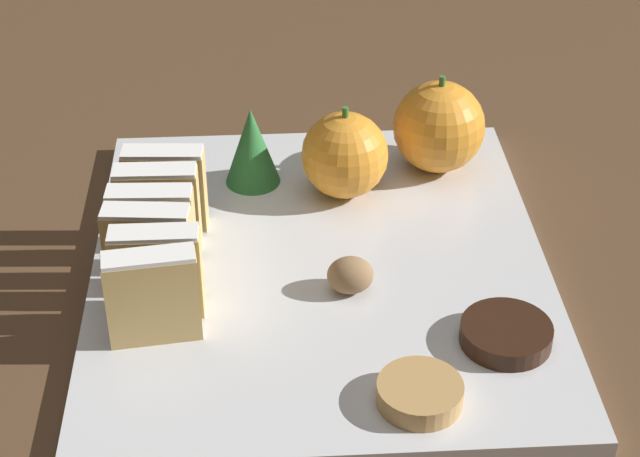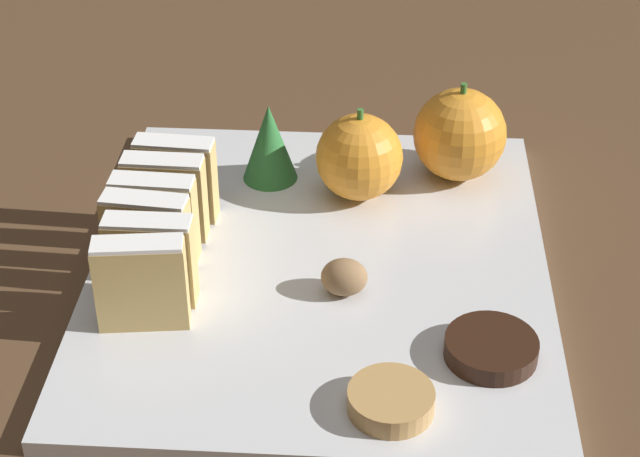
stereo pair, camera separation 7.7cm
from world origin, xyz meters
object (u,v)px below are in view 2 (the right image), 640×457
at_px(orange_far, 359,157).
at_px(chocolate_cookie, 491,348).
at_px(walnut, 344,277).
at_px(orange_near, 460,135).

relative_size(orange_far, chocolate_cookie, 1.26).
distance_m(orange_far, walnut, 0.13).
bearing_deg(walnut, chocolate_cookie, -32.08).
bearing_deg(chocolate_cookie, orange_far, 115.88).
distance_m(orange_far, chocolate_cookie, 0.22).
relative_size(orange_near, chocolate_cookie, 1.36).
relative_size(orange_near, orange_far, 1.08).
xyz_separation_m(orange_far, chocolate_cookie, (0.09, -0.19, -0.03)).
distance_m(orange_near, walnut, 0.19).
xyz_separation_m(walnut, chocolate_cookie, (0.10, -0.06, -0.01)).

